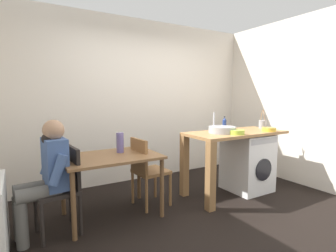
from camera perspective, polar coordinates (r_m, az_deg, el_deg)
ground_plane at (r=3.30m, az=7.40°, el=-19.18°), size 5.46×5.46×0.00m
wall_back at (r=4.48m, az=-6.28°, el=5.51°), size 4.60×0.10×2.70m
wall_counter_side at (r=4.63m, az=29.26°, el=4.74°), size 0.10×3.80×2.70m
radiator at (r=2.85m, az=-33.06°, el=-16.83°), size 0.10×0.80×0.70m
dining_table at (r=3.15m, az=-12.40°, el=-8.07°), size 1.10×0.76×0.74m
chair_person_seat at (r=2.99m, az=-21.97°, el=-11.95°), size 0.44×0.44×0.90m
chair_opposite at (r=3.40m, az=-4.83°, el=-9.23°), size 0.43×0.43×0.90m
seated_person at (r=2.91m, az=-25.22°, el=-9.24°), size 0.52×0.53×1.20m
kitchen_counter at (r=3.77m, az=12.35°, el=-3.82°), size 1.50×0.68×0.92m
washing_machine at (r=4.17m, az=17.08°, el=-7.62°), size 0.60×0.61×0.86m
sink_basin at (r=3.70m, az=11.85°, el=-0.80°), size 0.38×0.38×0.09m
tap at (r=3.82m, az=10.06°, el=0.91°), size 0.02×0.02×0.28m
bottle_tall_green at (r=4.08m, az=12.33°, el=0.53°), size 0.06×0.06×0.20m
mixing_bowl at (r=3.61m, az=14.87°, el=-1.26°), size 0.21×0.21×0.06m
utensil_crock at (r=4.38m, az=20.08°, el=0.39°), size 0.11×0.11×0.30m
colander at (r=4.07m, az=21.37°, el=-0.65°), size 0.20×0.20×0.06m
vase at (r=3.25m, az=-10.53°, el=-3.62°), size 0.09×0.09×0.25m
scissors at (r=3.78m, az=15.23°, el=-1.37°), size 0.15×0.06×0.01m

